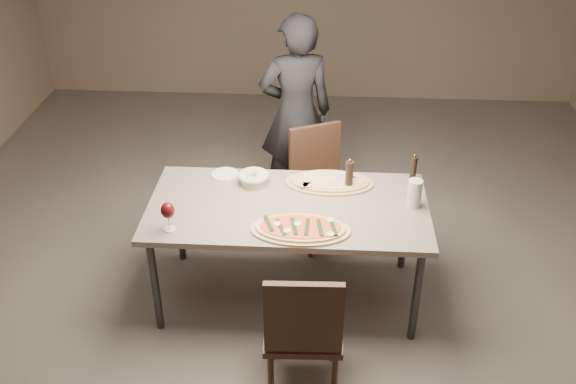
# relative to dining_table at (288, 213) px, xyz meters

# --- Properties ---
(room) EXTENTS (7.00, 7.00, 7.00)m
(room) POSITION_rel_dining_table_xyz_m (0.00, 0.00, 0.71)
(room) COLOR #635C55
(room) RESTS_ON ground
(dining_table) EXTENTS (1.80, 0.90, 0.75)m
(dining_table) POSITION_rel_dining_table_xyz_m (0.00, 0.00, 0.00)
(dining_table) COLOR gray
(dining_table) RESTS_ON ground
(zucchini_pizza) EXTENTS (0.61, 0.34, 0.05)m
(zucchini_pizza) POSITION_rel_dining_table_xyz_m (0.09, -0.28, 0.07)
(zucchini_pizza) COLOR tan
(zucchini_pizza) RESTS_ON dining_table
(ham_pizza) EXTENTS (0.59, 0.33, 0.04)m
(ham_pizza) POSITION_rel_dining_table_xyz_m (0.26, 0.28, 0.07)
(ham_pizza) COLOR tan
(ham_pizza) RESTS_ON dining_table
(bread_basket) EXTENTS (0.21, 0.21, 0.08)m
(bread_basket) POSITION_rel_dining_table_xyz_m (-0.25, 0.26, 0.10)
(bread_basket) COLOR beige
(bread_basket) RESTS_ON dining_table
(oil_dish) EXTENTS (0.14, 0.14, 0.02)m
(oil_dish) POSITION_rel_dining_table_xyz_m (0.11, 0.31, 0.07)
(oil_dish) COLOR white
(oil_dish) RESTS_ON dining_table
(pepper_mill_left) EXTENTS (0.06, 0.06, 0.23)m
(pepper_mill_left) POSITION_rel_dining_table_xyz_m (0.39, 0.23, 0.16)
(pepper_mill_left) COLOR black
(pepper_mill_left) RESTS_ON dining_table
(pepper_mill_right) EXTENTS (0.05, 0.05, 0.19)m
(pepper_mill_right) POSITION_rel_dining_table_xyz_m (0.83, 0.38, 0.15)
(pepper_mill_right) COLOR black
(pepper_mill_right) RESTS_ON dining_table
(carafe) EXTENTS (0.09, 0.09, 0.19)m
(carafe) POSITION_rel_dining_table_xyz_m (0.80, 0.04, 0.15)
(carafe) COLOR silver
(carafe) RESTS_ON dining_table
(wine_glass) EXTENTS (0.09, 0.09, 0.19)m
(wine_glass) POSITION_rel_dining_table_xyz_m (-0.70, -0.32, 0.19)
(wine_glass) COLOR silver
(wine_glass) RESTS_ON dining_table
(side_plate) EXTENTS (0.19, 0.19, 0.01)m
(side_plate) POSITION_rel_dining_table_xyz_m (-0.46, 0.35, 0.06)
(side_plate) COLOR white
(side_plate) RESTS_ON dining_table
(chair_near) EXTENTS (0.45, 0.45, 0.92)m
(chair_near) POSITION_rel_dining_table_xyz_m (0.14, -0.86, -0.18)
(chair_near) COLOR #3D2419
(chair_near) RESTS_ON ground
(chair_far) EXTENTS (0.57, 0.57, 0.90)m
(chair_far) POSITION_rel_dining_table_xyz_m (0.20, 0.76, -0.19)
(chair_far) COLOR #3D2419
(chair_far) RESTS_ON ground
(diner) EXTENTS (0.67, 0.52, 1.63)m
(diner) POSITION_rel_dining_table_xyz_m (-0.01, 1.25, 0.12)
(diner) COLOR black
(diner) RESTS_ON ground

